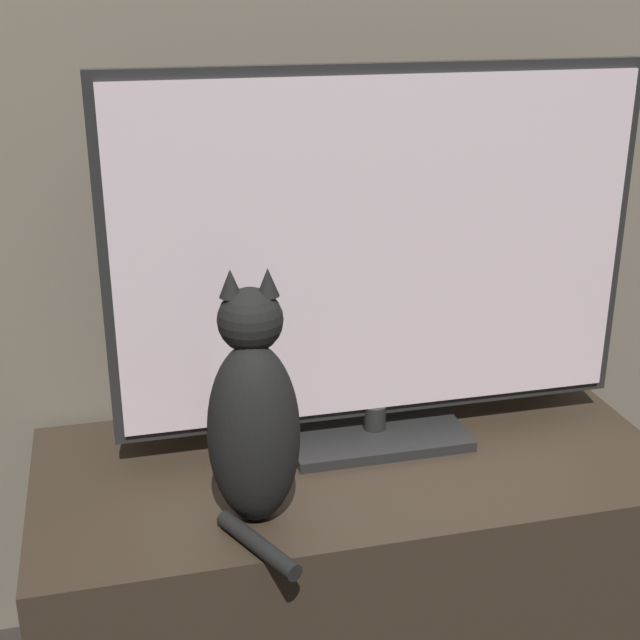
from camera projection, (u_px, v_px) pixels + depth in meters
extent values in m
cube|color=#33281E|center=(351.00, 568.00, 1.75)|extent=(1.17, 0.54, 0.49)
cube|color=black|center=(374.00, 432.00, 1.74)|extent=(0.34, 0.21, 0.02)
cylinder|color=black|center=(375.00, 417.00, 1.73)|extent=(0.04, 0.04, 0.05)
cube|color=black|center=(377.00, 250.00, 1.61)|extent=(0.99, 0.02, 0.66)
cube|color=silver|center=(380.00, 252.00, 1.60)|extent=(0.95, 0.01, 0.62)
ellipsoid|color=black|center=(254.00, 434.00, 1.43)|extent=(0.17, 0.16, 0.31)
ellipsoid|color=silver|center=(253.00, 428.00, 1.48)|extent=(0.09, 0.06, 0.17)
sphere|color=black|center=(250.00, 320.00, 1.39)|extent=(0.12, 0.12, 0.10)
cone|color=black|center=(230.00, 283.00, 1.36)|extent=(0.04, 0.04, 0.04)
cone|color=black|center=(268.00, 282.00, 1.37)|extent=(0.04, 0.04, 0.04)
cylinder|color=black|center=(258.00, 544.00, 1.39)|extent=(0.11, 0.18, 0.03)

